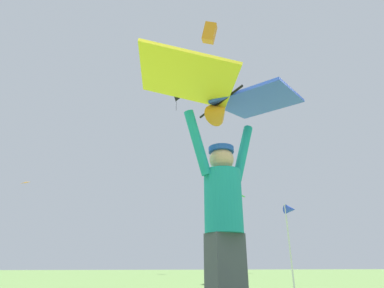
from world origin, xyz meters
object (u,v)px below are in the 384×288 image
object	(u,v)px
distant_kite_orange_mid_left	(25,182)
distant_kite_orange_overhead_distant	(210,33)
kite_flyer_person	(224,220)
held_stunt_kite	(224,95)
distant_kite_black_low_left	(176,99)
marker_flag	(290,215)
distant_kite_green_mid_right	(243,196)

from	to	relation	value
distant_kite_orange_mid_left	distant_kite_orange_overhead_distant	world-z (taller)	distant_kite_orange_overhead_distant
kite_flyer_person	held_stunt_kite	distance (m)	1.22
distant_kite_black_low_left	distant_kite_orange_overhead_distant	bearing A→B (deg)	-93.46
held_stunt_kite	distant_kite_orange_overhead_distant	world-z (taller)	distant_kite_orange_overhead_distant
distant_kite_black_low_left	marker_flag	bearing A→B (deg)	-94.25
distant_kite_green_mid_right	marker_flag	world-z (taller)	distant_kite_green_mid_right
distant_kite_black_low_left	kite_flyer_person	bearing A→B (deg)	-100.17
distant_kite_orange_mid_left	kite_flyer_person	bearing A→B (deg)	-71.32
kite_flyer_person	distant_kite_black_low_left	xyz separation A→B (m)	(5.24, 29.23, 18.60)
distant_kite_orange_overhead_distant	distant_kite_black_low_left	world-z (taller)	distant_kite_black_low_left
kite_flyer_person	held_stunt_kite	size ratio (longest dim) A/B	1.01
distant_kite_orange_overhead_distant	marker_flag	distance (m)	16.02
held_stunt_kite	distant_kite_black_low_left	size ratio (longest dim) A/B	0.93
held_stunt_kite	distant_kite_orange_mid_left	distance (m)	25.18
distant_kite_green_mid_right	marker_flag	distance (m)	24.12
distant_kite_green_mid_right	distant_kite_orange_mid_left	bearing A→B (deg)	-171.72
distant_kite_orange_overhead_distant	distant_kite_orange_mid_left	bearing A→B (deg)	139.33
kite_flyer_person	held_stunt_kite	xyz separation A→B (m)	(0.02, -0.08, 1.22)
kite_flyer_person	distant_kite_orange_overhead_distant	xyz separation A→B (m)	(4.26, 12.92, 14.34)
held_stunt_kite	distant_kite_green_mid_right	bearing A→B (deg)	65.76
kite_flyer_person	distant_kite_orange_overhead_distant	world-z (taller)	distant_kite_orange_overhead_distant
distant_kite_orange_mid_left	distant_kite_green_mid_right	distance (m)	20.00
held_stunt_kite	marker_flag	xyz separation A→B (m)	(3.37, 4.45, -0.39)
held_stunt_kite	marker_flag	size ratio (longest dim) A/B	0.94
kite_flyer_person	marker_flag	world-z (taller)	marker_flag
held_stunt_kite	distant_kite_orange_overhead_distant	xyz separation A→B (m)	(4.23, 13.01, 13.13)
kite_flyer_person	distant_kite_green_mid_right	size ratio (longest dim) A/B	2.64
distant_kite_orange_mid_left	marker_flag	xyz separation A→B (m)	(11.30, -19.01, -4.99)
held_stunt_kite	distant_kite_orange_mid_left	size ratio (longest dim) A/B	3.21
kite_flyer_person	distant_kite_green_mid_right	world-z (taller)	distant_kite_green_mid_right
held_stunt_kite	marker_flag	distance (m)	5.60
held_stunt_kite	kite_flyer_person	bearing A→B (deg)	105.74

